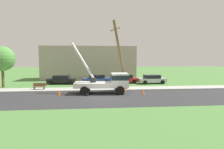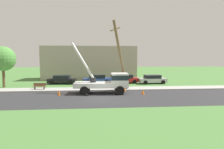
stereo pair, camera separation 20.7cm
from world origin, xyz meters
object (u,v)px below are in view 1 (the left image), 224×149
traffic_cone_behind (59,93)px  traffic_cone_curbside (124,89)px  parked_sedan_silver (152,79)px  park_bench (39,86)px  parked_sedan_blue (97,79)px  traffic_cone_ahead (143,92)px  parked_sedan_red (124,79)px  roadside_tree_near (2,59)px  utility_truck (108,81)px  leaning_utility_pole (120,56)px  parked_sedan_black (62,80)px

traffic_cone_behind → traffic_cone_curbside: bearing=13.1°
parked_sedan_silver → park_bench: bearing=-163.8°
parked_sedan_blue → traffic_cone_ahead: bearing=-62.1°
parked_sedan_blue → parked_sedan_silver: 9.01m
parked_sedan_blue → parked_sedan_red: size_ratio=1.01×
traffic_cone_ahead → traffic_cone_curbside: bearing=133.1°
traffic_cone_curbside → park_bench: 10.99m
traffic_cone_ahead → roadside_tree_near: roadside_tree_near is taller
utility_truck → parked_sedan_blue: utility_truck is taller
utility_truck → roadside_tree_near: bearing=158.5°
leaning_utility_pole → traffic_cone_ahead: size_ratio=15.44×
utility_truck → traffic_cone_behind: size_ratio=12.06×
park_bench → roadside_tree_near: size_ratio=0.28×
traffic_cone_ahead → leaning_utility_pole: bearing=134.6°
parked_sedan_black → park_bench: (-1.90, -5.61, -0.25)m
utility_truck → traffic_cone_behind: utility_truck is taller
utility_truck → parked_sedan_blue: 8.87m
parked_sedan_silver → leaning_utility_pole: bearing=-133.3°
parked_sedan_red → park_bench: (-12.00, -5.66, -0.25)m
utility_truck → traffic_cone_behind: 5.72m
traffic_cone_ahead → utility_truck: bearing=165.0°
roadside_tree_near → traffic_cone_ahead: bearing=-20.2°
traffic_cone_behind → park_bench: size_ratio=0.35×
traffic_cone_behind → parked_sedan_silver: (13.20, 8.60, 0.43)m
traffic_cone_ahead → parked_sedan_red: 9.72m
parked_sedan_blue → park_bench: (-7.45, -5.75, -0.25)m
roadside_tree_near → parked_sedan_silver: bearing=5.4°
parked_sedan_blue → parked_sedan_silver: bearing=-6.2°
traffic_cone_behind → traffic_cone_curbside: size_ratio=1.00×
traffic_cone_curbside → roadside_tree_near: bearing=163.9°
traffic_cone_behind → parked_sedan_black: size_ratio=0.12×
utility_truck → traffic_cone_curbside: size_ratio=12.06×
traffic_cone_curbside → roadside_tree_near: size_ratio=0.10×
parked_sedan_silver → parked_sedan_red: bearing=168.6°
traffic_cone_behind → parked_sedan_silver: 15.76m
park_bench → traffic_cone_behind: bearing=-50.1°
leaning_utility_pole → parked_sedan_blue: (-2.87, 7.44, -3.72)m
parked_sedan_black → parked_sedan_blue: size_ratio=0.99×
leaning_utility_pole → traffic_cone_ahead: (2.31, -2.34, -4.15)m
leaning_utility_pole → utility_truck: bearing=-140.2°
traffic_cone_curbside → parked_sedan_silver: 8.86m
utility_truck → parked_sedan_red: bearing=69.4°
park_bench → traffic_cone_curbside: bearing=-10.9°
traffic_cone_ahead → parked_sedan_red: (-0.63, 9.69, 0.43)m
traffic_cone_behind → roadside_tree_near: size_ratio=0.10×
parked_sedan_black → roadside_tree_near: (-7.57, -2.92, 3.31)m
leaning_utility_pole → parked_sedan_blue: size_ratio=1.90×
parked_sedan_black → parked_sedan_blue: 5.55m
parked_sedan_blue → utility_truck: bearing=-81.5°
traffic_cone_curbside → parked_sedan_black: bearing=139.2°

